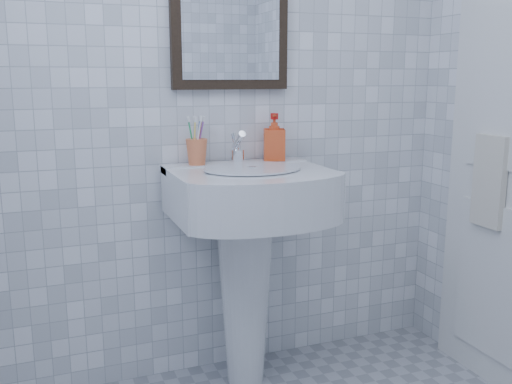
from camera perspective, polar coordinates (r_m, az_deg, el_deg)
name	(u,v)px	position (r m, az deg, el deg)	size (l,w,h in m)	color
wall_back	(209,87)	(2.41, -4.75, 10.42)	(2.20, 0.02, 2.50)	white
washbasin	(247,240)	(2.34, -0.89, -4.86)	(0.62, 0.45, 0.95)	white
faucet	(238,150)	(2.37, -1.86, 4.22)	(0.06, 0.12, 0.14)	white
toothbrush_cup	(197,152)	(2.34, -5.94, 4.02)	(0.09, 0.09, 0.11)	#E57243
soap_dispenser	(274,137)	(2.45, 1.84, 5.50)	(0.09, 0.09, 0.20)	red
wall_mirror	(230,12)	(2.44, -2.60, 17.52)	(0.50, 0.04, 0.62)	black
towel_ring	(497,138)	(2.52, 22.93, 5.04)	(0.18, 0.18, 0.01)	white
hand_towel	(489,181)	(2.53, 22.29, 0.98)	(0.03, 0.16, 0.38)	beige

